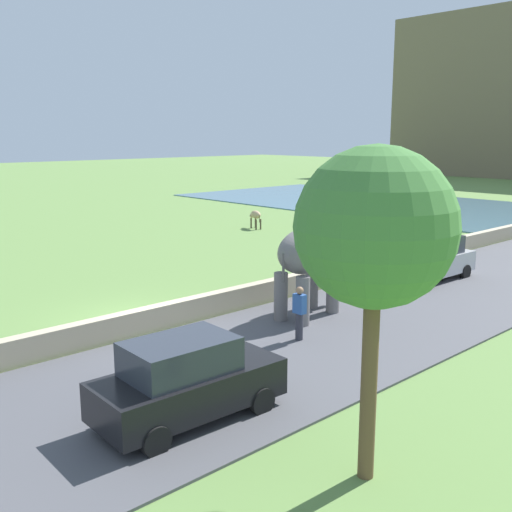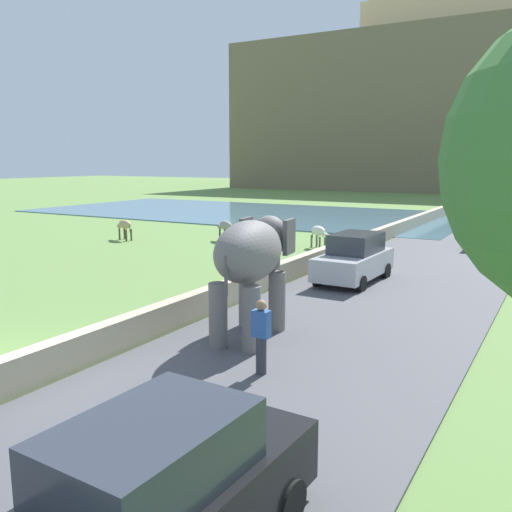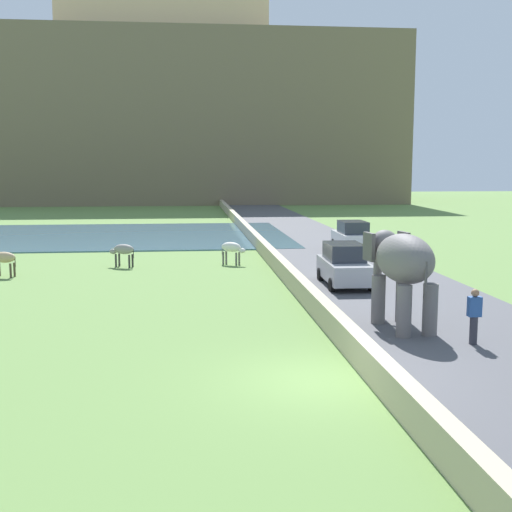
% 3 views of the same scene
% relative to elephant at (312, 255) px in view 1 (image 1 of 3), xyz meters
% --- Properties ---
extents(ground_plane, '(220.00, 220.00, 0.00)m').
position_rel_elephant_xyz_m(ground_plane, '(-3.39, -4.56, -2.04)').
color(ground_plane, '#608442').
extents(barrier_wall, '(0.40, 110.00, 0.78)m').
position_rel_elephant_xyz_m(barrier_wall, '(-2.19, 13.44, -1.65)').
color(barrier_wall, tan).
rests_on(barrier_wall, ground).
extents(lake, '(36.00, 18.00, 0.08)m').
position_rel_elephant_xyz_m(lake, '(-17.39, 28.44, -2.00)').
color(lake, slate).
rests_on(lake, ground).
extents(elephant, '(1.77, 3.56, 2.99)m').
position_rel_elephant_xyz_m(elephant, '(0.00, 0.00, 0.00)').
color(elephant, slate).
rests_on(elephant, ground).
extents(person_beside_elephant, '(0.36, 0.22, 1.63)m').
position_rel_elephant_xyz_m(person_beside_elephant, '(1.44, -2.10, -1.16)').
color(person_beside_elephant, '#33333D').
rests_on(person_beside_elephant, ground).
extents(car_silver, '(1.87, 4.04, 1.80)m').
position_rel_elephant_xyz_m(car_silver, '(0.03, 7.28, -1.14)').
color(car_silver, '#B7B7BC').
rests_on(car_silver, ground).
extents(car_black, '(1.92, 4.06, 1.80)m').
position_rel_elephant_xyz_m(car_black, '(3.18, -7.36, -1.14)').
color(car_black, black).
rests_on(car_black, ground).
extents(cow_grey, '(1.39, 0.93, 1.15)m').
position_rel_elephant_xyz_m(cow_grey, '(-9.69, 13.63, -1.20)').
color(cow_grey, gray).
rests_on(cow_grey, ground).
extents(cow_tan, '(1.42, 0.76, 1.15)m').
position_rel_elephant_xyz_m(cow_tan, '(-14.82, 11.23, -1.20)').
color(cow_tan, tan).
rests_on(cow_tan, ground).
extents(cow_white, '(1.34, 1.06, 1.15)m').
position_rel_elephant_xyz_m(cow_white, '(-4.23, 13.89, -1.20)').
color(cow_white, silver).
rests_on(cow_white, ground).
extents(tree_near, '(2.65, 2.65, 5.73)m').
position_rel_elephant_xyz_m(tree_near, '(6.98, -6.32, 2.33)').
color(tree_near, brown).
rests_on(tree_near, ground).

